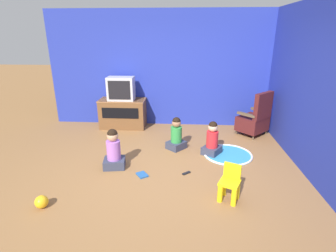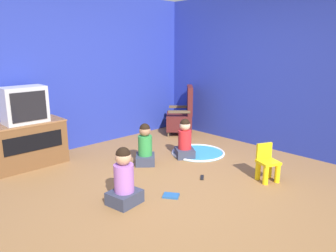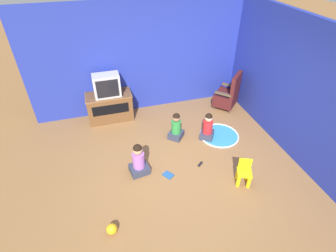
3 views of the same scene
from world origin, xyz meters
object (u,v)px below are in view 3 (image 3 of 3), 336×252
child_watching_left (139,161)px  child_watching_right (176,127)px  black_armchair (228,95)px  book (168,175)px  yellow_kid_chair (244,174)px  child_watching_center (208,127)px  tv_cabinet (110,106)px  remote_control (200,164)px  toy_ball (112,229)px  television (107,85)px

child_watching_left → child_watching_right: 1.32m
black_armchair → book: (-2.22, -1.94, -0.36)m
child_watching_left → black_armchair: bearing=23.0°
yellow_kid_chair → child_watching_right: 1.82m
black_armchair → child_watching_center: 1.48m
child_watching_center → child_watching_right: 0.71m
black_armchair → child_watching_left: size_ratio=1.44×
tv_cabinet → child_watching_center: 2.45m
remote_control → child_watching_left: bearing=134.3°
toy_ball → television: bearing=83.5°
television → child_watching_center: television is taller
black_armchair → yellow_kid_chair: black_armchair is taller
yellow_kid_chair → child_watching_left: size_ratio=0.73×
television → toy_ball: size_ratio=3.55×
tv_cabinet → book: bearing=-70.2°
toy_ball → remote_control: 2.15m
toy_ball → tv_cabinet: bearing=83.6°
black_armchair → book: size_ratio=4.17×
television → child_watching_right: television is taller
yellow_kid_chair → remote_control: 0.90m
television → toy_ball: (-0.36, -3.14, -0.87)m
black_armchair → remote_control: 2.40m
television → yellow_kid_chair: size_ratio=1.20×
book → child_watching_center: bearing=-88.0°
child_watching_center → toy_ball: child_watching_center is taller
toy_ball → remote_control: size_ratio=1.18×
yellow_kid_chair → book: (-1.30, 0.55, -0.21)m
book → remote_control: (0.71, 0.10, -0.00)m
yellow_kid_chair → toy_ball: bearing=-148.0°
child_watching_left → remote_control: 1.27m
yellow_kid_chair → toy_ball: yellow_kid_chair is taller
child_watching_center → child_watching_left: bearing=144.5°
book → black_armchair: bearing=-83.6°
black_armchair → child_watching_right: black_armchair is taller
tv_cabinet → yellow_kid_chair: 3.54m
child_watching_center → remote_control: bearing=-177.3°
black_armchair → child_watching_center: size_ratio=1.54×
black_armchair → remote_control: size_ratio=6.89×
remote_control → television: bearing=86.9°
remote_control → yellow_kid_chair: bearing=-87.1°
child_watching_left → child_watching_center: bearing=11.7°
black_armchair → toy_ball: (-3.40, -2.84, -0.29)m
tv_cabinet → remote_control: bearing=-54.9°
child_watching_right → remote_control: bearing=-127.5°
remote_control → child_watching_right: bearing=62.8°
tv_cabinet → black_armchair: bearing=-6.5°
black_armchair → remote_control: (-1.50, -1.84, -0.36)m
remote_control → tv_cabinet: bearing=86.3°
child_watching_left → toy_ball: bearing=-128.9°
television → child_watching_center: size_ratio=0.94×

